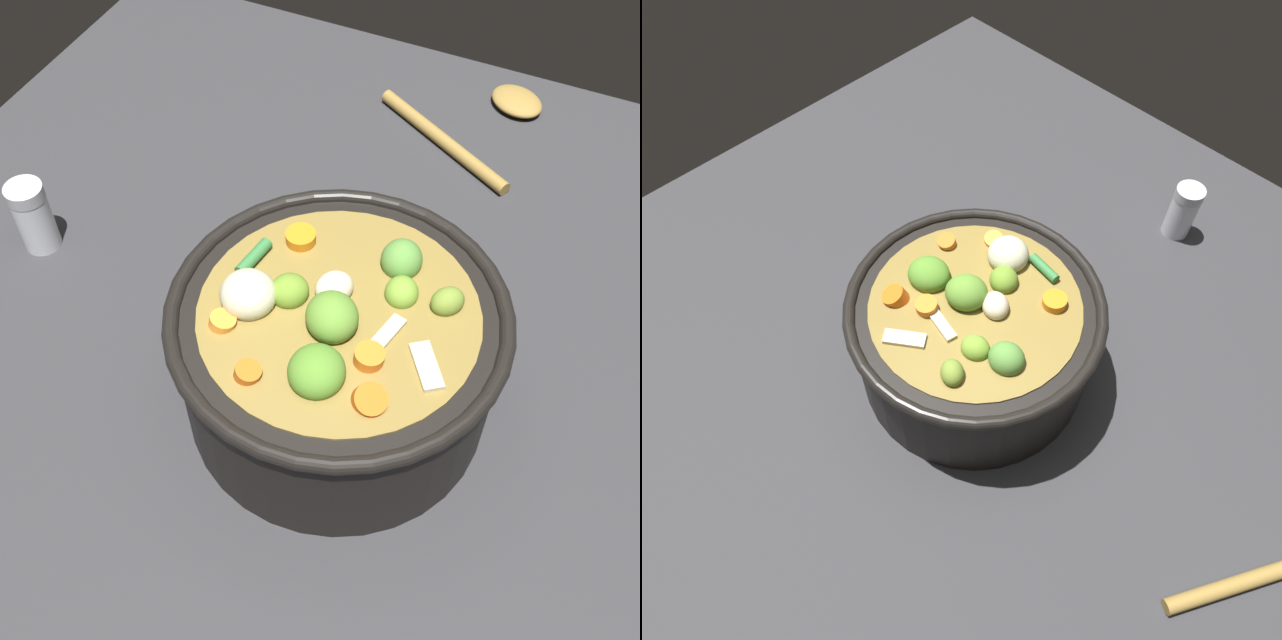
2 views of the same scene
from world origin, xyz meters
The scene contains 4 objects.
ground_plane centered at (0.00, 0.00, 0.00)m, with size 1.10×1.10×0.00m, color #2D2D30.
cooking_pot centered at (0.00, 0.00, 0.07)m, with size 0.28×0.28×0.16m.
wooden_spoon centered at (0.00, -0.43, 0.01)m, with size 0.20×0.20×0.02m.
salt_shaker centered at (0.36, -0.05, 0.04)m, with size 0.04×0.04×0.08m.
Camera 1 is at (-0.15, 0.36, 0.63)m, focal length 45.27 mm.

